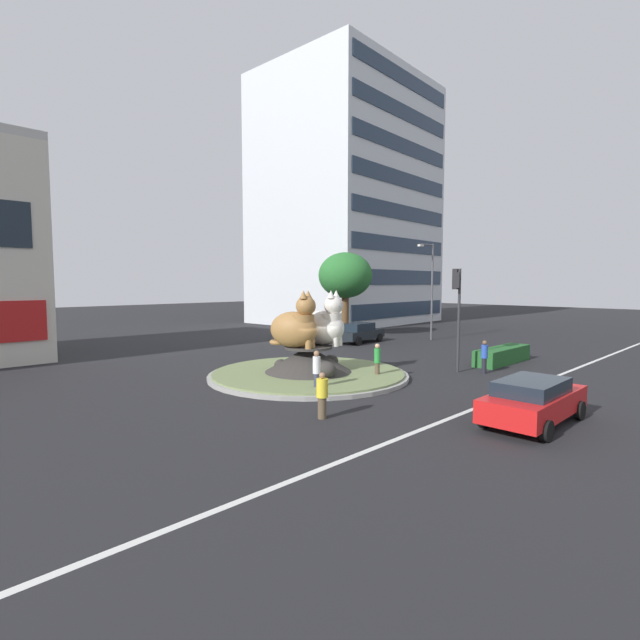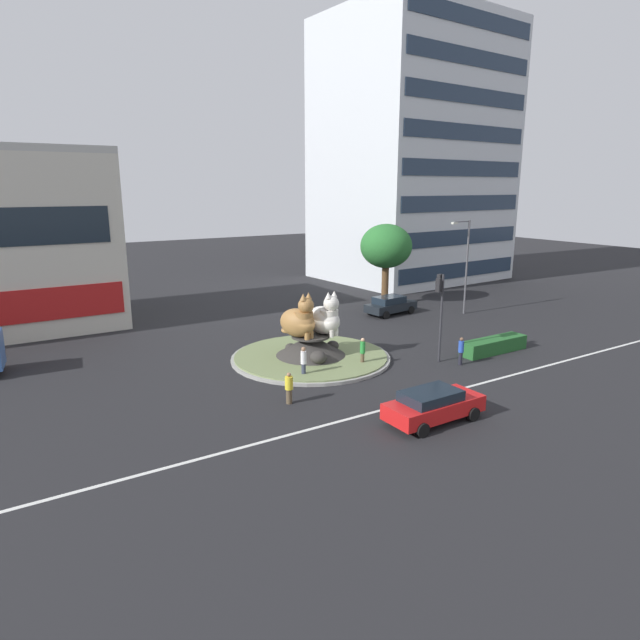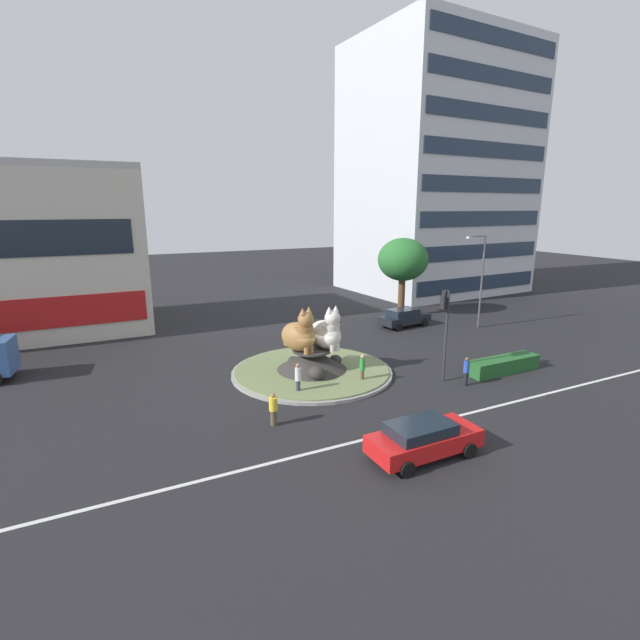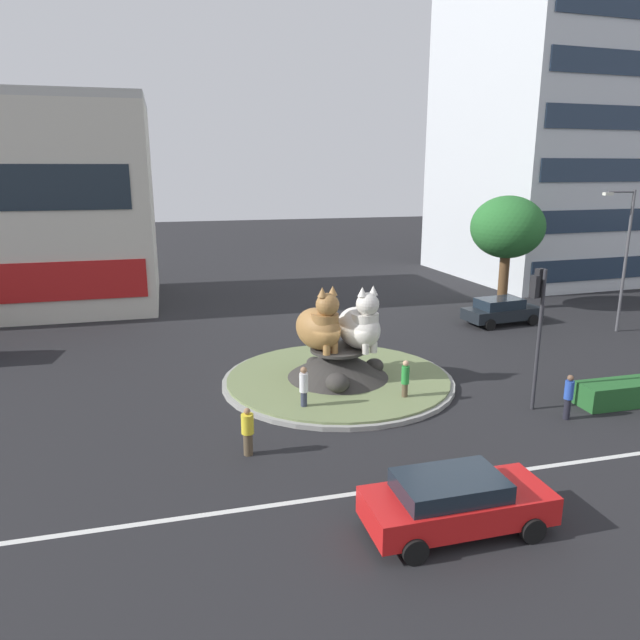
{
  "view_description": "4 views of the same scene",
  "coord_description": "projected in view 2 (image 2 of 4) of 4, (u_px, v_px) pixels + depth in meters",
  "views": [
    {
      "loc": [
        -15.63,
        -16.54,
        4.6
      ],
      "look_at": [
        1.01,
        0.21,
        2.73
      ],
      "focal_mm": 26.38,
      "sensor_mm": 36.0,
      "label": 1
    },
    {
      "loc": [
        -16.57,
        -27.45,
        10.29
      ],
      "look_at": [
        -0.08,
        -1.19,
        2.72
      ],
      "focal_mm": 30.75,
      "sensor_mm": 36.0,
      "label": 2
    },
    {
      "loc": [
        -11.39,
        -24.27,
        9.88
      ],
      "look_at": [
        0.9,
        0.72,
        3.08
      ],
      "focal_mm": 26.15,
      "sensor_mm": 36.0,
      "label": 3
    },
    {
      "loc": [
        -6.62,
        -22.49,
        8.82
      ],
      "look_at": [
        -0.81,
        -0.12,
        2.81
      ],
      "focal_mm": 33.04,
      "sensor_mm": 36.0,
      "label": 4
    }
  ],
  "objects": [
    {
      "name": "pedestrian_green_shirt",
      "position": [
        363.0,
        351.0,
        32.02
      ],
      "size": [
        0.3,
        0.3,
        1.73
      ],
      "rotation": [
        0.0,
        0.0,
        4.56
      ],
      "color": "brown",
      "rests_on": "ground"
    },
    {
      "name": "broadleaf_tree_behind_island",
      "position": [
        386.0,
        247.0,
        47.84
      ],
      "size": [
        4.52,
        4.52,
        7.16
      ],
      "color": "brown",
      "rests_on": "ground"
    },
    {
      "name": "pedestrian_yellow_shirt",
      "position": [
        289.0,
        388.0,
        26.52
      ],
      "size": [
        0.4,
        0.4,
        1.58
      ],
      "rotation": [
        0.0,
        0.0,
        4.98
      ],
      "color": "brown",
      "rests_on": "ground"
    },
    {
      "name": "roundabout_island",
      "position": [
        311.0,
        351.0,
        33.45
      ],
      "size": [
        9.73,
        9.73,
        1.52
      ],
      "color": "gray",
      "rests_on": "ground"
    },
    {
      "name": "pedestrian_white_shirt",
      "position": [
        304.0,
        361.0,
        30.03
      ],
      "size": [
        0.32,
        0.32,
        1.79
      ],
      "rotation": [
        0.0,
        0.0,
        5.39
      ],
      "color": "#33384C",
      "rests_on": "ground"
    },
    {
      "name": "pedestrian_blue_shirt",
      "position": [
        461.0,
        350.0,
        32.3
      ],
      "size": [
        0.32,
        0.32,
        1.68
      ],
      "rotation": [
        0.0,
        0.0,
        0.17
      ],
      "color": "black",
      "rests_on": "ground"
    },
    {
      "name": "ground_plane",
      "position": [
        311.0,
        359.0,
        33.59
      ],
      "size": [
        160.0,
        160.0,
        0.0
      ],
      "primitive_type": "plane",
      "color": "black"
    },
    {
      "name": "sedan_on_far_lane",
      "position": [
        433.0,
        405.0,
        24.47
      ],
      "size": [
        4.69,
        2.14,
        1.5
      ],
      "rotation": [
        0.0,
        0.0,
        0.01
      ],
      "color": "red",
      "rests_on": "ground"
    },
    {
      "name": "office_tower",
      "position": [
        412.0,
        154.0,
        60.83
      ],
      "size": [
        19.44,
        16.29,
        27.62
      ],
      "rotation": [
        0.0,
        0.0,
        0.06
      ],
      "color": "silver",
      "rests_on": "ground"
    },
    {
      "name": "traffic_light_mast",
      "position": [
        440.0,
        299.0,
        32.18
      ],
      "size": [
        0.7,
        0.63,
        5.31
      ],
      "rotation": [
        0.0,
        0.0,
        1.77
      ],
      "color": "#2D2D33",
      "rests_on": "ground"
    },
    {
      "name": "lane_centreline",
      "position": [
        402.0,
        405.0,
        26.55
      ],
      "size": [
        112.0,
        0.2,
        0.01
      ],
      "primitive_type": "cube",
      "color": "silver",
      "rests_on": "ground"
    },
    {
      "name": "cat_statue_white",
      "position": [
        325.0,
        318.0,
        33.24
      ],
      "size": [
        2.03,
        2.99,
        2.73
      ],
      "rotation": [
        0.0,
        0.0,
        -1.32
      ],
      "color": "silver",
      "rests_on": "roundabout_island"
    },
    {
      "name": "clipped_hedge_strip",
      "position": [
        493.0,
        345.0,
        34.87
      ],
      "size": [
        4.95,
        1.2,
        0.9
      ],
      "primitive_type": "cube",
      "color": "#235B28",
      "rests_on": "ground"
    },
    {
      "name": "hatchback_near_shophouse",
      "position": [
        390.0,
        305.0,
        45.12
      ],
      "size": [
        4.66,
        2.43,
        1.53
      ],
      "rotation": [
        0.0,
        0.0,
        0.12
      ],
      "color": "black",
      "rests_on": "ground"
    },
    {
      "name": "streetlight_arm",
      "position": [
        465.0,
        261.0,
        44.51
      ],
      "size": [
        1.83,
        0.34,
        7.68
      ],
      "rotation": [
        0.0,
        0.0,
        3.05
      ],
      "color": "#4C4C51",
      "rests_on": "ground"
    },
    {
      "name": "cat_statue_tabby",
      "position": [
        299.0,
        321.0,
        32.6
      ],
      "size": [
        2.28,
        3.09,
        2.74
      ],
      "rotation": [
        0.0,
        0.0,
        -1.19
      ],
      "color": "#9E703D",
      "rests_on": "roundabout_island"
    }
  ]
}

